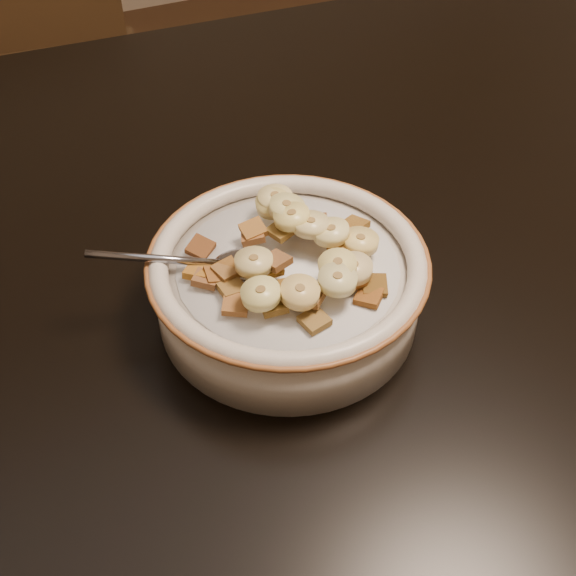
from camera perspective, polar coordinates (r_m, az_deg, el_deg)
name	(u,v)px	position (r m, az deg, el deg)	size (l,w,h in m)	color
floor	(274,554)	(1.40, -1.11, -20.25)	(4.00, 4.50, 0.10)	#422816
table	(264,224)	(0.77, -1.90, 5.09)	(1.40, 0.90, 0.04)	black
chair	(34,81)	(1.54, -19.45, 15.20)	(0.46, 0.46, 1.04)	#332111
cereal_bowl	(288,290)	(0.63, 0.00, -0.17)	(0.23, 0.23, 0.05)	beige
milk	(288,267)	(0.61, 0.00, 1.66)	(0.19, 0.19, 0.00)	white
spoon	(245,265)	(0.61, -3.45, 1.83)	(0.04, 0.05, 0.01)	gray
cereal_square_0	(369,296)	(0.58, 6.41, -0.67)	(0.02, 0.02, 0.01)	brown
cereal_square_1	(314,320)	(0.56, 2.11, -2.58)	(0.02, 0.02, 0.01)	brown
cereal_square_2	(322,226)	(0.63, 2.71, 4.90)	(0.02, 0.02, 0.01)	#945622
cereal_square_3	(315,223)	(0.63, 2.18, 5.13)	(0.02, 0.02, 0.01)	brown
cereal_square_4	(351,278)	(0.59, 5.02, 0.76)	(0.02, 0.02, 0.01)	brown
cereal_square_5	(232,289)	(0.58, -4.41, -0.08)	(0.02, 0.02, 0.01)	olive
cereal_square_6	(355,225)	(0.64, 5.30, 5.00)	(0.02, 0.02, 0.01)	brown
cereal_square_7	(375,285)	(0.59, 6.85, 0.22)	(0.02, 0.02, 0.01)	brown
cereal_square_8	(206,279)	(0.59, -6.49, 0.72)	(0.02, 0.02, 0.01)	brown
cereal_square_9	(339,253)	(0.60, 4.06, 2.82)	(0.02, 0.02, 0.01)	olive
cereal_square_10	(201,248)	(0.63, -6.93, 3.18)	(0.02, 0.02, 0.01)	brown
cereal_square_11	(227,271)	(0.59, -4.88, 1.36)	(0.02, 0.02, 0.01)	brown
cereal_square_12	(268,268)	(0.58, -1.57, 1.63)	(0.02, 0.02, 0.01)	#976519
cereal_square_13	(276,261)	(0.58, -0.97, 2.16)	(0.02, 0.02, 0.01)	brown
cereal_square_14	(296,220)	(0.63, 0.67, 5.38)	(0.02, 0.02, 0.01)	brown
cereal_square_15	(293,288)	(0.57, 0.38, -0.02)	(0.02, 0.02, 0.01)	brown
cereal_square_16	(344,278)	(0.59, 4.47, 0.81)	(0.02, 0.02, 0.01)	#945123
cereal_square_17	(353,268)	(0.60, 5.14, 1.59)	(0.02, 0.02, 0.01)	brown
cereal_square_18	(293,217)	(0.65, 0.43, 5.67)	(0.02, 0.02, 0.01)	brown
cereal_square_19	(351,238)	(0.63, 4.99, 3.96)	(0.02, 0.02, 0.01)	#9D5D2A
cereal_square_20	(342,275)	(0.58, 4.28, 1.03)	(0.02, 0.02, 0.01)	olive
cereal_square_21	(198,272)	(0.60, -7.14, 1.29)	(0.02, 0.02, 0.01)	#8F591D
cereal_square_22	(282,230)	(0.62, -0.51, 4.58)	(0.02, 0.02, 0.01)	brown
cereal_square_23	(253,230)	(0.62, -2.76, 4.62)	(0.02, 0.02, 0.01)	#996320
cereal_square_24	(274,305)	(0.56, -1.12, -1.38)	(0.02, 0.02, 0.01)	brown
cereal_square_25	(253,236)	(0.62, -2.77, 4.15)	(0.02, 0.02, 0.01)	brown
cereal_square_26	(217,276)	(0.59, -5.60, 0.95)	(0.02, 0.02, 0.01)	brown
cereal_square_27	(294,218)	(0.64, 0.46, 5.54)	(0.02, 0.02, 0.01)	#985F1E
cereal_square_28	(227,271)	(0.59, -4.80, 1.38)	(0.02, 0.02, 0.01)	olive
cereal_square_29	(236,305)	(0.57, -4.16, -1.32)	(0.02, 0.02, 0.01)	brown
cereal_square_30	(310,298)	(0.57, 1.73, -0.81)	(0.02, 0.02, 0.01)	brown
cereal_square_31	(342,279)	(0.59, 4.27, 0.75)	(0.02, 0.02, 0.01)	#96661B
banana_slice_0	(360,241)	(0.61, 5.74, 3.70)	(0.03, 0.03, 0.01)	#EBC978
banana_slice_1	(292,217)	(0.61, 0.29, 5.65)	(0.03, 0.03, 0.01)	#F2D97F
banana_slice_2	(261,294)	(0.55, -2.16, -0.46)	(0.03, 0.03, 0.01)	#F3E592
banana_slice_3	(331,232)	(0.61, 3.42, 4.44)	(0.03, 0.03, 0.01)	beige
banana_slice_4	(273,204)	(0.64, -1.19, 6.69)	(0.03, 0.03, 0.01)	#F0E47A
banana_slice_5	(337,280)	(0.56, 3.93, 0.64)	(0.03, 0.03, 0.01)	beige
banana_slice_6	(254,262)	(0.58, -2.72, 2.06)	(0.03, 0.03, 0.01)	#E1BD71
banana_slice_7	(337,266)	(0.58, 3.93, 1.77)	(0.03, 0.03, 0.01)	#E0D46B
banana_slice_8	(275,199)	(0.64, -1.03, 7.07)	(0.03, 0.03, 0.01)	#F6EDA4
banana_slice_9	(354,269)	(0.58, 5.20, 1.54)	(0.03, 0.03, 0.01)	beige
banana_slice_10	(300,292)	(0.56, 0.96, -0.33)	(0.03, 0.03, 0.01)	tan
banana_slice_11	(287,208)	(0.62, -0.10, 6.37)	(0.03, 0.03, 0.01)	#D3C883
banana_slice_12	(311,225)	(0.61, 1.80, 5.03)	(0.03, 0.03, 0.01)	#FFDF8F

